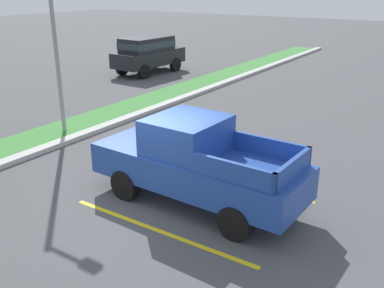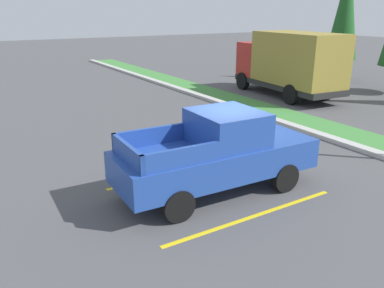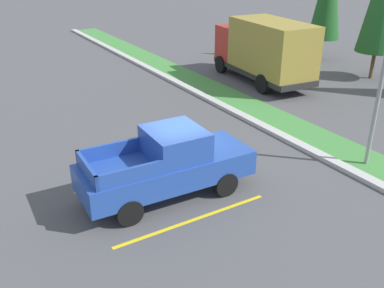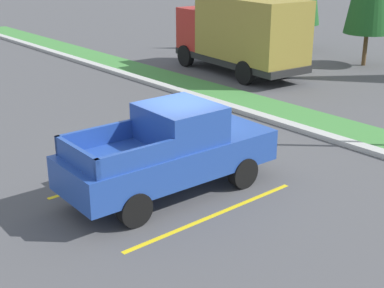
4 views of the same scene
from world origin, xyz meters
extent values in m
plane|color=#4C4C4F|center=(0.00, 0.00, 0.00)|extent=(120.00, 120.00, 0.00)
cube|color=yellow|center=(-0.90, -0.93, 0.00)|extent=(0.12, 4.80, 0.01)
cube|color=yellow|center=(2.20, -0.93, 0.00)|extent=(0.12, 4.80, 0.01)
cube|color=#B2B2AD|center=(0.00, 5.00, 0.07)|extent=(56.00, 0.40, 0.15)
cube|color=#42843D|center=(0.00, 6.10, 0.03)|extent=(56.00, 1.80, 0.06)
cylinder|color=black|center=(-0.14, 0.65, 0.38)|extent=(0.31, 0.77, 0.76)
cylinder|color=black|center=(1.56, 0.59, 0.38)|extent=(0.31, 0.77, 0.76)
cylinder|color=black|center=(-0.25, -2.45, 0.38)|extent=(0.31, 0.77, 0.76)
cylinder|color=black|center=(1.45, -2.51, 0.38)|extent=(0.31, 0.77, 0.76)
cube|color=#23479E|center=(0.65, -0.93, 0.88)|extent=(2.08, 5.26, 0.76)
cube|color=#23479E|center=(0.66, -0.63, 1.68)|extent=(1.82, 1.66, 0.84)
cube|color=#2D3842|center=(0.69, 0.19, 1.73)|extent=(1.62, 0.12, 0.63)
cube|color=#23479E|center=(-0.25, -2.35, 1.48)|extent=(0.17, 1.90, 0.44)
cube|color=#23479E|center=(1.45, -2.41, 1.48)|extent=(0.17, 1.90, 0.44)
cube|color=#23479E|center=(0.57, -3.28, 1.48)|extent=(1.80, 0.16, 0.44)
cube|color=silver|center=(0.74, 1.62, 0.64)|extent=(1.81, 0.22, 0.28)
cylinder|color=black|center=(-9.93, 8.39, 0.50)|extent=(1.02, 0.40, 1.00)
cylinder|color=black|center=(-9.72, 10.58, 0.50)|extent=(1.02, 0.40, 1.00)
cylinder|color=black|center=(-5.55, 7.96, 0.50)|extent=(1.02, 0.40, 1.00)
cylinder|color=black|center=(-5.34, 10.15, 0.50)|extent=(1.02, 0.40, 1.00)
cube|color=#262626|center=(-7.24, 9.23, 0.65)|extent=(6.99, 2.96, 0.30)
cube|color=#AD231E|center=(-9.77, 9.48, 1.75)|extent=(1.82, 2.45, 1.90)
cube|color=#2D3842|center=(-10.59, 9.56, 2.00)|extent=(0.27, 2.10, 0.90)
cube|color=olive|center=(-6.44, 9.15, 2.10)|extent=(5.21, 2.88, 2.60)
cylinder|color=gray|center=(2.49, 5.90, 3.44)|extent=(0.14, 0.14, 6.88)
cylinder|color=brown|center=(-9.19, 15.95, 0.69)|extent=(0.20, 0.20, 1.38)
cylinder|color=brown|center=(-4.50, 15.05, 0.77)|extent=(0.20, 0.20, 1.54)
camera|label=1|loc=(-7.27, -6.02, 5.02)|focal=40.62mm
camera|label=2|loc=(8.19, -6.29, 4.45)|focal=36.57mm
camera|label=3|loc=(10.66, -6.10, 6.93)|focal=40.13mm
camera|label=4|loc=(9.97, -8.21, 5.59)|focal=51.14mm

